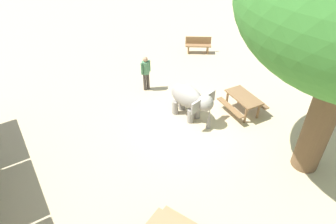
{
  "coord_description": "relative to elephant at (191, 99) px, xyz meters",
  "views": [
    {
      "loc": [
        -7.12,
        5.59,
        7.5
      ],
      "look_at": [
        0.33,
        0.94,
        0.8
      ],
      "focal_mm": 32.14,
      "sensor_mm": 36.0,
      "label": 1
    }
  ],
  "objects": [
    {
      "name": "ground_plane",
      "position": [
        -0.46,
        0.18,
        -0.88
      ],
      "size": [
        60.0,
        60.0,
        0.0
      ],
      "primitive_type": "plane",
      "color": "tan"
    },
    {
      "name": "elephant",
      "position": [
        0.0,
        0.0,
        0.0
      ],
      "size": [
        2.0,
        1.39,
        1.38
      ],
      "rotation": [
        0.0,
        0.0,
        3.39
      ],
      "color": "gray",
      "rests_on": "ground_plane"
    },
    {
      "name": "picnic_table_far",
      "position": [
        -0.83,
        -2.0,
        -0.29
      ],
      "size": [
        1.61,
        1.59,
        0.78
      ],
      "rotation": [
        0.0,
        0.0,
        6.2
      ],
      "color": "brown",
      "rests_on": "ground_plane"
    },
    {
      "name": "wooden_bench",
      "position": [
        4.53,
        -3.75,
        -0.41
      ],
      "size": [
        1.12,
        1.38,
        0.88
      ],
      "rotation": [
        0.0,
        0.0,
        0.97
      ],
      "color": "olive",
      "rests_on": "ground_plane"
    },
    {
      "name": "person_handler",
      "position": [
        2.75,
        0.46,
        0.07
      ],
      "size": [
        0.32,
        0.5,
        1.62
      ],
      "rotation": [
        0.0,
        0.0,
        -2.98
      ],
      "color": "#3F3833",
      "rests_on": "ground_plane"
    }
  ]
}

